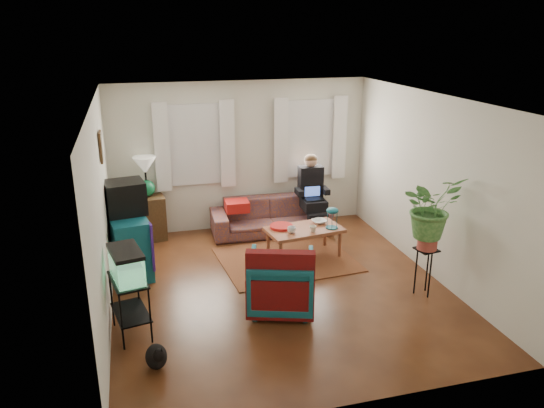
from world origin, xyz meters
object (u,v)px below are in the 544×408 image
object	(u,v)px
dresser	(129,244)
plant_stand	(424,272)
sofa	(271,211)
armchair	(281,279)
aquarium_stand	(130,307)
side_table	(149,217)
coffee_table	(304,242)

from	to	relation	value
dresser	plant_stand	distance (m)	4.19
sofa	dresser	size ratio (longest dim) A/B	2.07
armchair	aquarium_stand	bearing A→B (deg)	21.91
aquarium_stand	plant_stand	xyz separation A→B (m)	(3.83, -0.01, -0.03)
sofa	armchair	xyz separation A→B (m)	(-0.56, -2.60, 0.01)
side_table	coffee_table	distance (m)	2.71
dresser	armchair	world-z (taller)	dresser
coffee_table	sofa	bearing A→B (deg)	93.34
plant_stand	aquarium_stand	bearing A→B (deg)	179.89
side_table	aquarium_stand	xyz separation A→B (m)	(-0.35, -3.00, -0.02)
aquarium_stand	coffee_table	size ratio (longest dim) A/B	0.62
coffee_table	plant_stand	size ratio (longest dim) A/B	1.75
side_table	coffee_table	xyz separation A→B (m)	(2.30, -1.43, -0.14)
sofa	dresser	distance (m)	2.61
armchair	dresser	bearing A→B (deg)	-22.45
sofa	dresser	bearing A→B (deg)	-154.93
sofa	plant_stand	bearing A→B (deg)	-60.25
side_table	plant_stand	bearing A→B (deg)	-40.86
dresser	aquarium_stand	world-z (taller)	dresser
dresser	sofa	bearing A→B (deg)	13.14
dresser	aquarium_stand	bearing A→B (deg)	-99.85
side_table	armchair	distance (m)	3.26
side_table	dresser	xyz separation A→B (m)	(-0.34, -1.29, 0.07)
side_table	plant_stand	world-z (taller)	side_table
aquarium_stand	armchair	bearing A→B (deg)	-8.01
armchair	plant_stand	bearing A→B (deg)	-165.37
dresser	aquarium_stand	distance (m)	1.72
side_table	coffee_table	world-z (taller)	side_table
side_table	sofa	bearing A→B (deg)	-7.77
side_table	coffee_table	size ratio (longest dim) A/B	0.65
coffee_table	plant_stand	xyz separation A→B (m)	(1.18, -1.58, 0.09)
dresser	plant_stand	world-z (taller)	dresser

